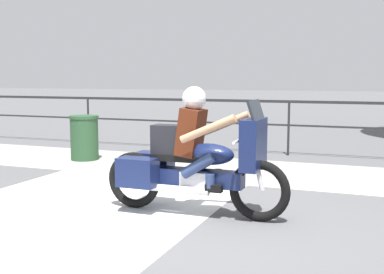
% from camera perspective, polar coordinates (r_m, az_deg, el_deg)
% --- Properties ---
extents(ground_plane, '(120.00, 120.00, 0.00)m').
position_cam_1_polar(ground_plane, '(5.55, 1.30, -10.62)').
color(ground_plane, '#565659').
extents(sidewalk_band, '(44.00, 2.40, 0.01)m').
position_cam_1_polar(sidewalk_band, '(8.73, 8.93, -4.15)').
color(sidewalk_band, '#99968E').
rests_on(sidewalk_band, ground).
extents(crosswalk_band, '(3.45, 6.00, 0.01)m').
position_cam_1_polar(crosswalk_band, '(6.20, -15.31, -8.93)').
color(crosswalk_band, silver).
rests_on(crosswalk_band, ground).
extents(fence_railing, '(36.00, 0.05, 1.20)m').
position_cam_1_polar(fence_railing, '(10.63, 11.42, 2.91)').
color(fence_railing, '#232326').
rests_on(fence_railing, ground).
extents(motorcycle, '(2.39, 0.76, 1.58)m').
position_cam_1_polar(motorcycle, '(5.90, 0.09, -2.65)').
color(motorcycle, black).
rests_on(motorcycle, ground).
extents(trash_bin, '(0.59, 0.59, 0.92)m').
position_cam_1_polar(trash_bin, '(10.11, -12.64, -0.09)').
color(trash_bin, '#284C2D').
rests_on(trash_bin, ground).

